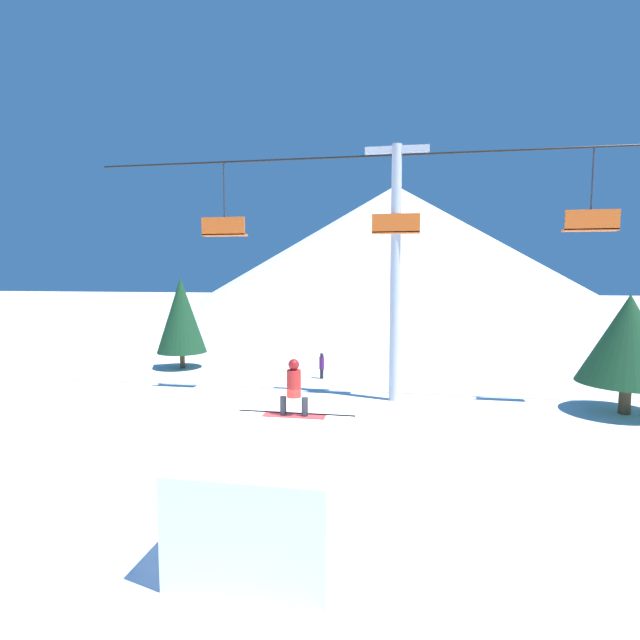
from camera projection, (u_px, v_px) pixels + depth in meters
The scene contains 8 objects.
ground_plane at pixel (270, 518), 10.18m from camera, with size 220.00×220.00×0.00m, color white.
mountain_ridge at pixel (395, 243), 91.85m from camera, with size 71.97×71.97×20.86m.
snow_ramp at pixel (274, 489), 9.35m from camera, with size 2.64×3.85×1.87m.
snowboarder at pixel (294, 388), 10.76m from camera, with size 1.37×0.31×1.27m.
chairlift at pixel (396, 248), 19.03m from camera, with size 24.23×0.44×9.80m.
pine_tree_near at pixel (628, 339), 17.46m from camera, with size 3.33×3.33×4.26m.
pine_tree_far at pixel (181, 315), 25.98m from camera, with size 2.56×2.56×4.75m.
distant_skier at pixel (322, 365), 23.52m from camera, with size 0.24×0.24×1.23m.
Camera 1 is at (2.73, -9.42, 4.98)m, focal length 28.00 mm.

